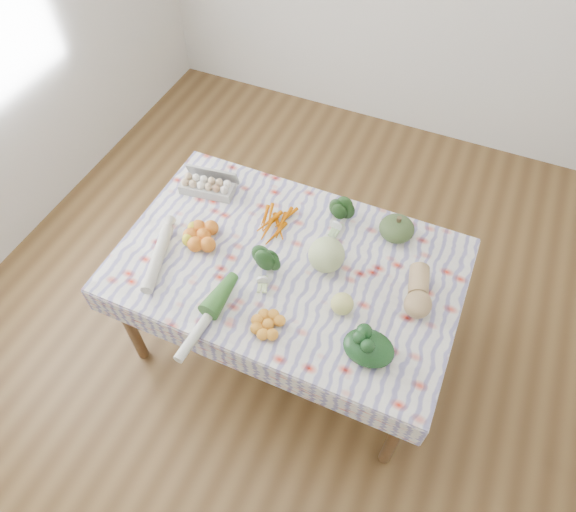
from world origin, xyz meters
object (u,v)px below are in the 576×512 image
object	(u,v)px
cabbage	(327,255)
egg_carton	(207,187)
dining_table	(288,273)
kabocha_squash	(397,228)
butternut_squash	(419,290)
grapefruit	(342,304)

from	to	relation	value
cabbage	egg_carton	bearing A→B (deg)	164.93
dining_table	kabocha_squash	world-z (taller)	kabocha_squash
dining_table	butternut_squash	world-z (taller)	butternut_squash
cabbage	kabocha_squash	bearing A→B (deg)	51.19
dining_table	grapefruit	world-z (taller)	grapefruit
dining_table	kabocha_squash	xyz separation A→B (m)	(0.43, 0.38, 0.14)
dining_table	egg_carton	xyz separation A→B (m)	(-0.59, 0.27, 0.12)
kabocha_squash	cabbage	bearing A→B (deg)	-128.81
butternut_squash	grapefruit	world-z (taller)	butternut_squash
egg_carton	kabocha_squash	world-z (taller)	kabocha_squash
dining_table	kabocha_squash	bearing A→B (deg)	41.39
cabbage	butternut_squash	world-z (taller)	cabbage
cabbage	grapefruit	world-z (taller)	cabbage
egg_carton	cabbage	bearing A→B (deg)	-23.35
dining_table	cabbage	bearing A→B (deg)	19.10
kabocha_squash	cabbage	size ratio (longest dim) A/B	1.01
dining_table	butternut_squash	xyz separation A→B (m)	(0.62, 0.06, 0.15)
dining_table	egg_carton	world-z (taller)	egg_carton
cabbage	butternut_squash	xyz separation A→B (m)	(0.45, -0.00, -0.02)
dining_table	kabocha_squash	size ratio (longest dim) A/B	9.09
cabbage	dining_table	bearing A→B (deg)	-160.90
cabbage	grapefruit	xyz separation A→B (m)	(0.16, -0.21, -0.04)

